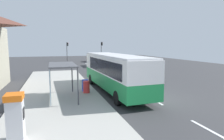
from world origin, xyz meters
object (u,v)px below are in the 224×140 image
at_px(traffic_light_far_side, 67,49).
at_px(bus_shelter, 58,72).
at_px(recycling_bin_red, 86,87).
at_px(bus, 114,71).
at_px(traffic_light_near_side, 102,48).
at_px(white_van, 101,59).
at_px(ticket_machine, 15,117).
at_px(recycling_bin_blue, 85,85).
at_px(sedan_near, 91,59).

height_order(traffic_light_far_side, bus_shelter, traffic_light_far_side).
bearing_deg(recycling_bin_red, bus_shelter, -151.85).
bearing_deg(bus, traffic_light_far_side, 92.33).
relative_size(traffic_light_far_side, bus_shelter, 1.17).
bearing_deg(traffic_light_far_side, traffic_light_near_side, -5.32).
xyz_separation_m(traffic_light_near_side, bus_shelter, (-11.91, -34.87, -1.12)).
relative_size(white_van, ticket_machine, 2.71).
relative_size(recycling_bin_red, traffic_light_far_side, 0.20).
xyz_separation_m(bus, recycling_bin_blue, (-2.49, 0.31, -1.19)).
bearing_deg(ticket_machine, bus, 49.09).
relative_size(sedan_near, bus_shelter, 1.11).
xyz_separation_m(bus, traffic_light_far_side, (-1.38, 34.09, 1.30)).
distance_m(bus, sedan_near, 30.89).
height_order(white_van, traffic_light_far_side, traffic_light_far_side).
distance_m(ticket_machine, recycling_bin_red, 8.22).
xyz_separation_m(sedan_near, traffic_light_near_side, (3.20, 2.68, 2.43)).
bearing_deg(bus_shelter, traffic_light_far_side, 84.69).
relative_size(bus, recycling_bin_red, 11.68).
bearing_deg(bus_shelter, sedan_near, 74.86).
height_order(bus, ticket_machine, bus).
distance_m(white_van, recycling_bin_red, 21.62).
distance_m(bus, traffic_light_far_side, 34.14).
height_order(bus, recycling_bin_red, bus).
height_order(recycling_bin_red, bus_shelter, bus_shelter).
height_order(white_van, bus_shelter, bus_shelter).
distance_m(bus, recycling_bin_red, 2.78).
height_order(ticket_machine, traffic_light_far_side, traffic_light_far_side).
bearing_deg(recycling_bin_red, traffic_light_far_side, 88.17).
distance_m(bus, traffic_light_near_side, 34.09).
height_order(sedan_near, traffic_light_far_side, traffic_light_far_side).
bearing_deg(recycling_bin_blue, traffic_light_near_side, 73.61).
bearing_deg(sedan_near, traffic_light_near_side, 39.88).
relative_size(bus, sedan_near, 2.51).
xyz_separation_m(ticket_machine, bus_shelter, (1.83, 5.96, 0.93)).
bearing_deg(recycling_bin_red, sedan_near, 78.16).
bearing_deg(recycling_bin_blue, white_van, 72.20).
relative_size(ticket_machine, bus_shelter, 0.48).
xyz_separation_m(bus, white_van, (3.91, 20.24, -0.50)).
height_order(bus, sedan_near, bus).
height_order(bus, recycling_bin_blue, bus).
bearing_deg(bus_shelter, recycling_bin_red, 28.15).
bearing_deg(sedan_near, recycling_bin_blue, -102.10).
distance_m(ticket_machine, bus_shelter, 6.30).
bearing_deg(white_van, ticket_machine, -110.60).
relative_size(white_van, bus_shelter, 1.31).
bearing_deg(traffic_light_far_side, recycling_bin_blue, -91.87).
bearing_deg(white_van, bus, -100.94).
height_order(white_van, recycling_bin_blue, white_van).
relative_size(white_van, traffic_light_far_side, 1.12).
bearing_deg(white_van, sedan_near, 89.45).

